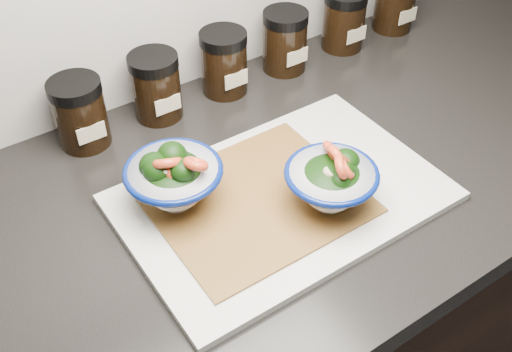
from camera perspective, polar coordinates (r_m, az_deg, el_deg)
cabinet at (r=1.31m, az=6.13°, el=-13.24°), size 3.43×0.58×0.86m
countertop at (r=0.98m, az=8.03°, el=1.88°), size 3.50×0.60×0.04m
cutting_board at (r=0.86m, az=2.47°, el=-2.03°), size 0.45×0.30×0.01m
bamboo_mat at (r=0.84m, az=0.00°, el=-2.31°), size 0.28×0.24×0.00m
bowl_left at (r=0.82m, az=-7.87°, el=-0.22°), size 0.14×0.14×0.10m
bowl_right at (r=0.82m, az=7.25°, el=-0.49°), size 0.13×0.13×0.10m
spice_jar_a at (r=0.97m, az=-16.41°, el=5.77°), size 0.08×0.08×0.11m
spice_jar_b at (r=1.00m, az=-9.50°, el=8.42°), size 0.08×0.08×0.11m
spice_jar_c at (r=1.05m, az=-3.07°, el=10.75°), size 0.08×0.08×0.11m
spice_jar_d at (r=1.12m, az=2.76°, el=12.72°), size 0.08×0.08×0.11m
spice_jar_e at (r=1.20m, az=8.37°, el=14.47°), size 0.08×0.08×0.11m
spice_jar_f at (r=1.28m, az=13.11°, el=15.83°), size 0.08×0.08×0.11m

